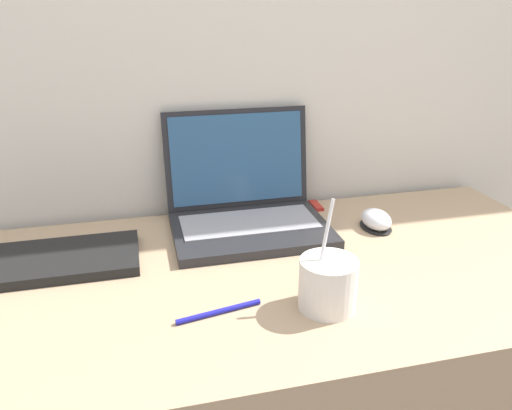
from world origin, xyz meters
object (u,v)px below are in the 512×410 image
(laptop, at_px, (246,203))
(drink_cup, at_px, (328,283))
(usb_stick, at_px, (316,205))
(pen, at_px, (219,312))
(external_keyboard, at_px, (39,262))
(computer_mouse, at_px, (376,220))

(laptop, relative_size, drink_cup, 1.82)
(drink_cup, bearing_deg, usb_stick, 72.05)
(usb_stick, bearing_deg, pen, -128.41)
(drink_cup, height_order, usb_stick, drink_cup)
(laptop, relative_size, external_keyboard, 0.91)
(laptop, xyz_separation_m, pen, (-0.12, -0.33, -0.05))
(computer_mouse, relative_size, external_keyboard, 0.25)
(laptop, height_order, computer_mouse, laptop)
(usb_stick, height_order, pen, same)
(external_keyboard, relative_size, usb_stick, 6.25)
(drink_cup, bearing_deg, computer_mouse, 50.32)
(drink_cup, bearing_deg, external_keyboard, 151.88)
(pen, bearing_deg, laptop, 70.11)
(computer_mouse, xyz_separation_m, pen, (-0.40, -0.25, -0.01))
(laptop, xyz_separation_m, drink_cup, (0.06, -0.36, -0.01))
(laptop, height_order, usb_stick, laptop)
(computer_mouse, bearing_deg, external_keyboard, -179.33)
(pen, bearing_deg, usb_stick, 51.59)
(external_keyboard, bearing_deg, drink_cup, -28.12)
(external_keyboard, bearing_deg, laptop, 12.40)
(computer_mouse, xyz_separation_m, usb_stick, (-0.09, 0.15, -0.01))
(external_keyboard, distance_m, usb_stick, 0.64)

